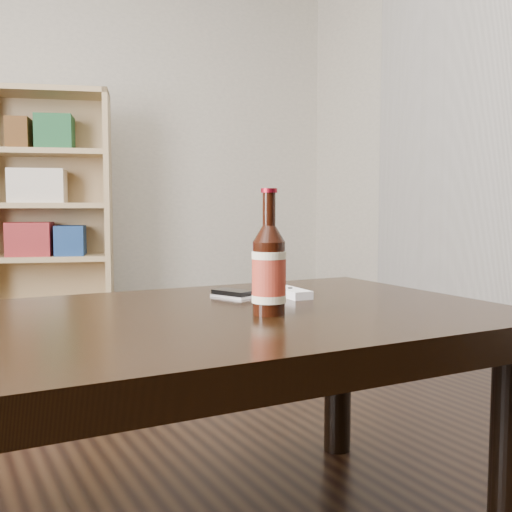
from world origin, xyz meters
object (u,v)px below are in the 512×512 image
bookshelf (47,201)px  phone (232,294)px  coffee_table (190,347)px  beer_bottle (269,271)px  remote (286,291)px

bookshelf → phone: size_ratio=13.19×
coffee_table → phone: (0.18, 0.17, 0.08)m
beer_bottle → phone: beer_bottle is taller
beer_bottle → remote: bearing=50.6°
coffee_table → beer_bottle: (0.14, -0.08, 0.16)m
coffee_table → beer_bottle: size_ratio=5.37×
bookshelf → coffee_table: bookshelf is taller
beer_bottle → coffee_table: bearing=151.5°
phone → beer_bottle: bearing=-122.4°
bookshelf → phone: 2.82m
bookshelf → remote: size_ratio=8.19×
remote → coffee_table: bearing=-154.1°
beer_bottle → phone: size_ratio=2.28×
bookshelf → coffee_table: size_ratio=1.08×
bookshelf → beer_bottle: size_ratio=5.78×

